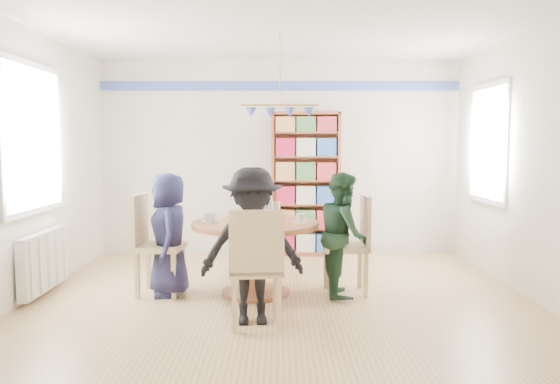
{
  "coord_description": "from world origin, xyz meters",
  "views": [
    {
      "loc": [
        -0.01,
        -5.2,
        1.54
      ],
      "look_at": [
        0.0,
        0.4,
        1.05
      ],
      "focal_mm": 35.0,
      "sensor_mm": 36.0,
      "label": 1
    }
  ],
  "objects_px": {
    "dining_table": "(255,241)",
    "person_near": "(252,246)",
    "person_far": "(260,226)",
    "bookshelf": "(306,185)",
    "radiator": "(44,261)",
    "chair_right": "(354,240)",
    "chair_left": "(152,239)",
    "chair_near": "(256,263)",
    "person_left": "(169,234)",
    "chair_far": "(262,234)",
    "person_right": "(343,234)"
  },
  "relations": [
    {
      "from": "dining_table",
      "to": "person_near",
      "type": "xyz_separation_m",
      "value": [
        0.01,
        -0.91,
        0.12
      ]
    },
    {
      "from": "person_far",
      "to": "bookshelf",
      "type": "xyz_separation_m",
      "value": [
        0.59,
        1.13,
        0.4
      ]
    },
    {
      "from": "radiator",
      "to": "chair_right",
      "type": "relative_size",
      "value": 0.98
    },
    {
      "from": "chair_left",
      "to": "chair_right",
      "type": "height_order",
      "value": "chair_left"
    },
    {
      "from": "chair_right",
      "to": "chair_near",
      "type": "distance_m",
      "value": 1.45
    },
    {
      "from": "radiator",
      "to": "person_far",
      "type": "bearing_deg",
      "value": 22.74
    },
    {
      "from": "radiator",
      "to": "person_left",
      "type": "distance_m",
      "value": 1.31
    },
    {
      "from": "dining_table",
      "to": "chair_right",
      "type": "relative_size",
      "value": 1.28
    },
    {
      "from": "chair_left",
      "to": "person_near",
      "type": "relative_size",
      "value": 0.77
    },
    {
      "from": "dining_table",
      "to": "radiator",
      "type": "bearing_deg",
      "value": -179.66
    },
    {
      "from": "person_left",
      "to": "person_far",
      "type": "relative_size",
      "value": 1.08
    },
    {
      "from": "person_far",
      "to": "person_near",
      "type": "bearing_deg",
      "value": 83.88
    },
    {
      "from": "chair_left",
      "to": "radiator",
      "type": "bearing_deg",
      "value": -178.55
    },
    {
      "from": "chair_left",
      "to": "chair_near",
      "type": "distance_m",
      "value": 1.54
    },
    {
      "from": "person_far",
      "to": "chair_near",
      "type": "bearing_deg",
      "value": 85.01
    },
    {
      "from": "chair_right",
      "to": "person_near",
      "type": "relative_size",
      "value": 0.75
    },
    {
      "from": "chair_right",
      "to": "chair_left",
      "type": "bearing_deg",
      "value": -179.23
    },
    {
      "from": "chair_left",
      "to": "chair_far",
      "type": "relative_size",
      "value": 1.22
    },
    {
      "from": "chair_left",
      "to": "person_far",
      "type": "relative_size",
      "value": 0.89
    },
    {
      "from": "chair_far",
      "to": "person_far",
      "type": "xyz_separation_m",
      "value": [
        -0.02,
        -0.08,
        0.11
      ]
    },
    {
      "from": "chair_near",
      "to": "chair_left",
      "type": "bearing_deg",
      "value": 136.42
    },
    {
      "from": "person_right",
      "to": "chair_far",
      "type": "bearing_deg",
      "value": 39.31
    },
    {
      "from": "chair_left",
      "to": "person_left",
      "type": "relative_size",
      "value": 0.83
    },
    {
      "from": "dining_table",
      "to": "person_right",
      "type": "height_order",
      "value": "person_right"
    },
    {
      "from": "chair_right",
      "to": "chair_far",
      "type": "distance_m",
      "value": 1.35
    },
    {
      "from": "dining_table",
      "to": "person_near",
      "type": "bearing_deg",
      "value": -89.26
    },
    {
      "from": "person_left",
      "to": "person_far",
      "type": "bearing_deg",
      "value": 122.27
    },
    {
      "from": "person_right",
      "to": "chair_left",
      "type": "bearing_deg",
      "value": 87.61
    },
    {
      "from": "chair_right",
      "to": "chair_near",
      "type": "relative_size",
      "value": 1.0
    },
    {
      "from": "bookshelf",
      "to": "chair_far",
      "type": "bearing_deg",
      "value": -118.63
    },
    {
      "from": "chair_near",
      "to": "person_far",
      "type": "relative_size",
      "value": 0.88
    },
    {
      "from": "person_near",
      "to": "bookshelf",
      "type": "bearing_deg",
      "value": 72.83
    },
    {
      "from": "person_left",
      "to": "person_near",
      "type": "distance_m",
      "value": 1.26
    },
    {
      "from": "radiator",
      "to": "person_left",
      "type": "bearing_deg",
      "value": -0.4
    },
    {
      "from": "person_left",
      "to": "chair_near",
      "type": "bearing_deg",
      "value": 28.75
    },
    {
      "from": "dining_table",
      "to": "person_near",
      "type": "distance_m",
      "value": 0.92
    },
    {
      "from": "radiator",
      "to": "chair_right",
      "type": "distance_m",
      "value": 3.18
    },
    {
      "from": "person_left",
      "to": "person_near",
      "type": "xyz_separation_m",
      "value": [
        0.89,
        -0.89,
        0.05
      ]
    },
    {
      "from": "chair_near",
      "to": "person_left",
      "type": "height_order",
      "value": "person_left"
    },
    {
      "from": "radiator",
      "to": "bookshelf",
      "type": "relative_size",
      "value": 0.5
    },
    {
      "from": "chair_near",
      "to": "person_near",
      "type": "distance_m",
      "value": 0.18
    },
    {
      "from": "dining_table",
      "to": "person_left",
      "type": "height_order",
      "value": "person_left"
    },
    {
      "from": "chair_left",
      "to": "person_left",
      "type": "xyz_separation_m",
      "value": [
        0.18,
        -0.04,
        0.06
      ]
    },
    {
      "from": "chair_right",
      "to": "radiator",
      "type": "bearing_deg",
      "value": -178.99
    },
    {
      "from": "chair_right",
      "to": "person_left",
      "type": "relative_size",
      "value": 0.81
    },
    {
      "from": "chair_left",
      "to": "person_left",
      "type": "bearing_deg",
      "value": -11.35
    },
    {
      "from": "person_left",
      "to": "person_far",
      "type": "distance_m",
      "value": 1.29
    },
    {
      "from": "radiator",
      "to": "person_right",
      "type": "xyz_separation_m",
      "value": [
        3.06,
        -0.03,
        0.28
      ]
    },
    {
      "from": "bookshelf",
      "to": "person_right",
      "type": "bearing_deg",
      "value": -82.11
    },
    {
      "from": "person_near",
      "to": "person_far",
      "type": "bearing_deg",
      "value": 84.21
    }
  ]
}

